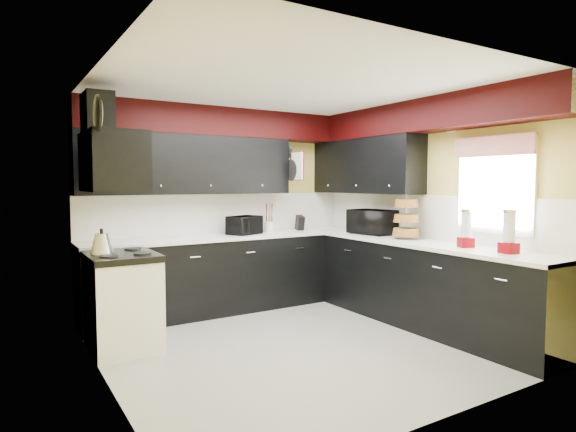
% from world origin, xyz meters
% --- Properties ---
extents(ground, '(3.60, 3.60, 0.00)m').
position_xyz_m(ground, '(0.00, 0.00, 0.00)').
color(ground, gray).
rests_on(ground, ground).
extents(wall_back, '(3.60, 0.06, 2.50)m').
position_xyz_m(wall_back, '(0.00, 1.80, 1.25)').
color(wall_back, '#E0C666').
rests_on(wall_back, ground).
extents(wall_right, '(0.06, 3.60, 2.50)m').
position_xyz_m(wall_right, '(1.80, 0.00, 1.25)').
color(wall_right, '#E0C666').
rests_on(wall_right, ground).
extents(wall_left, '(0.06, 3.60, 2.50)m').
position_xyz_m(wall_left, '(-1.80, 0.00, 1.25)').
color(wall_left, '#E0C666').
rests_on(wall_left, ground).
extents(ceiling, '(3.60, 3.60, 0.06)m').
position_xyz_m(ceiling, '(0.00, 0.00, 2.50)').
color(ceiling, white).
rests_on(ceiling, wall_back).
extents(cab_back, '(3.60, 0.60, 0.90)m').
position_xyz_m(cab_back, '(0.00, 1.50, 0.45)').
color(cab_back, black).
rests_on(cab_back, ground).
extents(cab_right, '(0.60, 3.00, 0.90)m').
position_xyz_m(cab_right, '(1.50, -0.30, 0.45)').
color(cab_right, black).
rests_on(cab_right, ground).
extents(counter_back, '(3.62, 0.64, 0.04)m').
position_xyz_m(counter_back, '(0.00, 1.50, 0.92)').
color(counter_back, white).
rests_on(counter_back, cab_back).
extents(counter_right, '(0.64, 3.02, 0.04)m').
position_xyz_m(counter_right, '(1.50, -0.30, 0.92)').
color(counter_right, white).
rests_on(counter_right, cab_right).
extents(splash_back, '(3.60, 0.02, 0.50)m').
position_xyz_m(splash_back, '(0.00, 1.79, 1.19)').
color(splash_back, white).
rests_on(splash_back, counter_back).
extents(splash_right, '(0.02, 3.60, 0.50)m').
position_xyz_m(splash_right, '(1.79, 0.00, 1.19)').
color(splash_right, white).
rests_on(splash_right, counter_right).
extents(upper_back, '(2.60, 0.35, 0.70)m').
position_xyz_m(upper_back, '(-0.50, 1.62, 1.80)').
color(upper_back, black).
rests_on(upper_back, wall_back).
extents(upper_right, '(0.35, 1.80, 0.70)m').
position_xyz_m(upper_right, '(1.62, 0.90, 1.80)').
color(upper_right, black).
rests_on(upper_right, wall_right).
extents(soffit_back, '(3.60, 0.36, 0.35)m').
position_xyz_m(soffit_back, '(0.00, 1.62, 2.33)').
color(soffit_back, black).
rests_on(soffit_back, wall_back).
extents(soffit_right, '(0.36, 3.24, 0.35)m').
position_xyz_m(soffit_right, '(1.62, -0.18, 2.33)').
color(soffit_right, black).
rests_on(soffit_right, wall_right).
extents(stove, '(0.60, 0.75, 0.86)m').
position_xyz_m(stove, '(-1.50, 0.75, 0.43)').
color(stove, white).
rests_on(stove, ground).
extents(cooktop, '(0.62, 0.77, 0.06)m').
position_xyz_m(cooktop, '(-1.50, 0.75, 0.89)').
color(cooktop, black).
rests_on(cooktop, stove).
extents(hood, '(0.50, 0.78, 0.55)m').
position_xyz_m(hood, '(-1.55, 0.75, 1.78)').
color(hood, black).
rests_on(hood, wall_left).
extents(hood_duct, '(0.24, 0.40, 0.40)m').
position_xyz_m(hood_duct, '(-1.68, 0.75, 2.20)').
color(hood_duct, black).
rests_on(hood_duct, wall_left).
extents(window, '(0.03, 0.86, 0.96)m').
position_xyz_m(window, '(1.79, -0.90, 1.55)').
color(window, white).
rests_on(window, wall_right).
extents(valance, '(0.04, 0.88, 0.20)m').
position_xyz_m(valance, '(1.73, -0.90, 1.95)').
color(valance, red).
rests_on(valance, wall_right).
extents(pan_top, '(0.03, 0.22, 0.40)m').
position_xyz_m(pan_top, '(0.82, 1.55, 2.00)').
color(pan_top, black).
rests_on(pan_top, upper_back).
extents(pan_mid, '(0.03, 0.28, 0.46)m').
position_xyz_m(pan_mid, '(0.82, 1.42, 1.75)').
color(pan_mid, black).
rests_on(pan_mid, upper_back).
extents(pan_low, '(0.03, 0.24, 0.42)m').
position_xyz_m(pan_low, '(0.82, 1.68, 1.72)').
color(pan_low, black).
rests_on(pan_low, upper_back).
extents(cut_board, '(0.03, 0.26, 0.35)m').
position_xyz_m(cut_board, '(0.83, 1.30, 1.80)').
color(cut_board, white).
rests_on(cut_board, upper_back).
extents(baskets, '(0.27, 0.27, 0.50)m').
position_xyz_m(baskets, '(1.52, 0.05, 1.18)').
color(baskets, brown).
rests_on(baskets, upper_right).
extents(clock, '(0.03, 0.30, 0.30)m').
position_xyz_m(clock, '(-1.77, 0.25, 2.15)').
color(clock, black).
rests_on(clock, wall_left).
extents(deco_plate, '(0.03, 0.24, 0.24)m').
position_xyz_m(deco_plate, '(1.77, -0.35, 2.25)').
color(deco_plate, white).
rests_on(deco_plate, wall_right).
extents(toaster_oven, '(0.49, 0.45, 0.23)m').
position_xyz_m(toaster_oven, '(0.16, 1.47, 1.05)').
color(toaster_oven, black).
rests_on(toaster_oven, counter_back).
extents(microwave, '(0.45, 0.60, 0.31)m').
position_xyz_m(microwave, '(1.55, 0.65, 1.09)').
color(microwave, black).
rests_on(microwave, counter_right).
extents(utensil_crock, '(0.17, 0.17, 0.14)m').
position_xyz_m(utensil_crock, '(0.56, 1.55, 1.01)').
color(utensil_crock, silver).
rests_on(utensil_crock, counter_back).
extents(knife_block, '(0.11, 0.14, 0.20)m').
position_xyz_m(knife_block, '(1.02, 1.53, 1.04)').
color(knife_block, black).
rests_on(knife_block, counter_back).
extents(kettle, '(0.27, 0.27, 0.19)m').
position_xyz_m(kettle, '(-1.66, 0.83, 1.02)').
color(kettle, silver).
rests_on(kettle, cooktop).
extents(dispenser_a, '(0.17, 0.17, 0.35)m').
position_xyz_m(dispenser_a, '(1.50, -0.78, 1.11)').
color(dispenser_a, '#650B00').
rests_on(dispenser_a, counter_right).
extents(dispenser_b, '(0.15, 0.15, 0.37)m').
position_xyz_m(dispenser_b, '(1.50, -1.26, 1.13)').
color(dispenser_b, '#580210').
rests_on(dispenser_b, counter_right).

